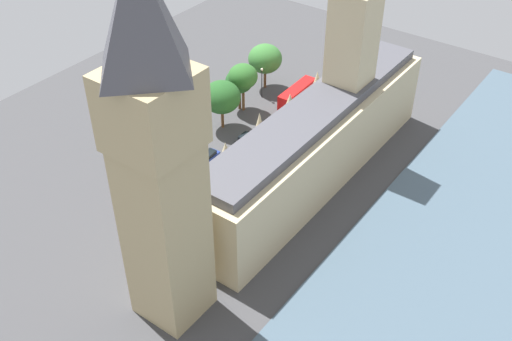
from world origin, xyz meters
The scene contains 16 objects.
ground_plane centered at (0.00, 0.00, 0.00)m, with size 125.57×125.57×0.00m, color #424244.
river_thames centered at (-28.27, 0.00, 0.12)m, with size 28.99×113.02×0.25m, color #475B6B.
parliament_building centered at (-1.99, -1.29, 8.08)m, with size 11.12×55.57×30.02m.
clock_tower centered at (-1.84, 34.45, 25.55)m, with size 9.14×9.14×49.47m.
double_decker_bus_opposite_hall centered at (12.55, -17.41, 2.63)m, with size 2.87×10.56×4.75m.
car_silver_midblock centered at (11.41, -7.11, 0.89)m, with size 2.13×4.89×1.74m.
car_black_corner centered at (13.52, -1.75, 0.89)m, with size 1.95×4.25×1.74m.
car_blue_by_river_gate centered at (15.35, 6.64, 0.89)m, with size 2.07×4.68×1.74m.
double_decker_bus_near_tower centered at (12.51, 16.53, 2.63)m, with size 2.70×10.52×4.75m.
pedestrian_trailing centered at (6.01, 18.38, 0.72)m, with size 0.56×0.65×1.61m.
plane_tree_kerbside centered at (20.69, -10.60, 7.48)m, with size 5.68×5.68×9.95m.
plane_tree_leading centered at (20.16, -3.37, 6.57)m, with size 7.10×7.10×9.61m.
plane_tree_under_trees centered at (22.53, -20.52, 6.59)m, with size 6.95×6.95×9.57m.
plane_tree_far_end centered at (21.59, -10.56, 6.19)m, with size 5.40×5.40×8.52m.
street_lamp_slot_10 centered at (21.16, 10.40, 4.58)m, with size 0.56×0.56×6.59m.
street_lamp_slot_11 centered at (20.66, -16.79, 4.60)m, with size 0.56×0.56×6.64m.
Camera 1 is at (-42.79, 71.90, 64.68)m, focal length 42.97 mm.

